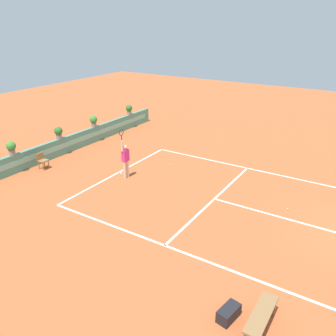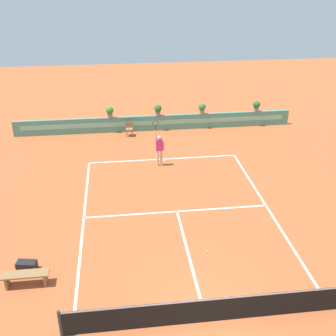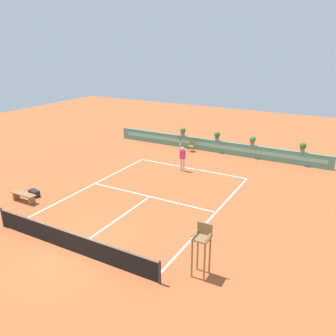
{
  "view_description": "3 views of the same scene",
  "coord_description": "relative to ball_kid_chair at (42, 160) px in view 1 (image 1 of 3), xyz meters",
  "views": [
    {
      "loc": [
        -12.76,
        0.84,
        7.38
      ],
      "look_at": [
        -0.11,
        8.78,
        1.0
      ],
      "focal_mm": 37.38,
      "sensor_mm": 36.0,
      "label": 1
    },
    {
      "loc": [
        -2.37,
        -9.31,
        10.15
      ],
      "look_at": [
        -0.11,
        8.78,
        1.0
      ],
      "focal_mm": 44.9,
      "sensor_mm": 36.0,
      "label": 2
    },
    {
      "loc": [
        9.83,
        -9.16,
        8.45
      ],
      "look_at": [
        -0.11,
        8.78,
        1.0
      ],
      "focal_mm": 37.02,
      "sensor_mm": 36.0,
      "label": 3
    }
  ],
  "objects": [
    {
      "name": "ground_plane",
      "position": [
        1.73,
        -9.66,
        -0.48
      ],
      "size": [
        60.0,
        60.0,
        0.0
      ],
      "primitive_type": "plane",
      "color": "#B2562D"
    },
    {
      "name": "court_lines",
      "position": [
        1.73,
        -8.94,
        -0.47
      ],
      "size": [
        8.32,
        11.94,
        0.01
      ],
      "color": "white",
      "rests_on": "ground"
    },
    {
      "name": "back_wall_barrier",
      "position": [
        1.73,
        0.73,
        0.02
      ],
      "size": [
        18.0,
        0.21,
        1.0
      ],
      "color": "#4C8E7A",
      "rests_on": "ground"
    },
    {
      "name": "ball_kid_chair",
      "position": [
        0.0,
        0.0,
        0.0
      ],
      "size": [
        0.44,
        0.44,
        0.85
      ],
      "color": "olive",
      "rests_on": "ground"
    },
    {
      "name": "bench_courtside",
      "position": [
        -4.1,
        -13.27,
        -0.1
      ],
      "size": [
        1.6,
        0.44,
        0.51
      ],
      "color": "olive",
      "rests_on": "ground"
    },
    {
      "name": "gear_bag",
      "position": [
        -4.23,
        -12.46,
        -0.3
      ],
      "size": [
        0.75,
        0.48,
        0.36
      ],
      "primitive_type": "cube",
      "rotation": [
        0.0,
        0.0,
        -0.18
      ],
      "color": "black",
      "rests_on": "ground"
    },
    {
      "name": "tennis_player",
      "position": [
        1.44,
        -4.51,
        0.57
      ],
      "size": [
        0.62,
        0.24,
        2.58
      ],
      "color": "beige",
      "rests_on": "ground"
    },
    {
      "name": "tennis_ball_near_baseline",
      "position": [
        2.49,
        -12.27,
        -0.44
      ],
      "size": [
        0.07,
        0.07,
        0.07
      ],
      "primitive_type": "sphere",
      "color": "#CCE033",
      "rests_on": "ground"
    },
    {
      "name": "tennis_ball_mid_court",
      "position": [
        4.01,
        -5.55,
        -0.44
      ],
      "size": [
        0.07,
        0.07,
        0.07
      ],
      "primitive_type": "sphere",
      "color": "#CCE033",
      "rests_on": "ground"
    },
    {
      "name": "potted_plant_centre",
      "position": [
        1.91,
        0.73,
        0.93
      ],
      "size": [
        0.48,
        0.48,
        0.72
      ],
      "color": "gray",
      "rests_on": "back_wall_barrier"
    },
    {
      "name": "potted_plant_right",
      "position": [
        4.8,
        0.73,
        0.93
      ],
      "size": [
        0.48,
        0.48,
        0.72
      ],
      "color": "gray",
      "rests_on": "back_wall_barrier"
    },
    {
      "name": "potted_plant_left",
      "position": [
        -1.17,
        0.73,
        0.93
      ],
      "size": [
        0.48,
        0.48,
        0.72
      ],
      "color": "gray",
      "rests_on": "back_wall_barrier"
    },
    {
      "name": "potted_plant_far_right",
      "position": [
        8.47,
        0.73,
        0.93
      ],
      "size": [
        0.48,
        0.48,
        0.72
      ],
      "color": "gray",
      "rests_on": "back_wall_barrier"
    }
  ]
}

